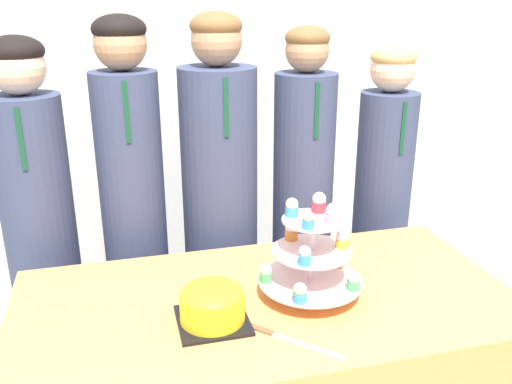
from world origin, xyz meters
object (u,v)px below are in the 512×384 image
object	(u,v)px
student_0	(43,243)
student_3	(302,216)
student_4	(381,214)
student_1	(135,225)
student_2	(221,221)
cupcake_stand	(312,252)
round_cake	(212,303)
cake_knife	(276,335)

from	to	relation	value
student_0	student_3	xyz separation A→B (m)	(1.08, -0.00, 0.00)
student_4	student_0	bearing A→B (deg)	180.00
student_1	student_3	world-z (taller)	student_1
student_2	student_0	bearing A→B (deg)	-180.00
cupcake_stand	student_1	world-z (taller)	student_1
student_0	student_3	bearing A→B (deg)	-0.00
student_2	round_cake	bearing A→B (deg)	-103.03
student_0	student_1	distance (m)	0.36
student_1	student_4	xyz separation A→B (m)	(1.11, -0.00, -0.07)
cake_knife	student_3	world-z (taller)	student_3
cupcake_stand	student_4	distance (m)	0.91
round_cake	student_0	bearing A→B (deg)	126.43
round_cake	student_3	world-z (taller)	student_3
cake_knife	student_0	bearing A→B (deg)	175.46
student_1	student_2	world-z (taller)	student_2
round_cake	student_2	distance (m)	0.76
student_2	student_1	bearing A→B (deg)	-180.00
cupcake_stand	student_3	bearing A→B (deg)	72.73
student_2	student_4	size ratio (longest dim) A/B	1.09
cake_knife	cupcake_stand	bearing A→B (deg)	93.91
cake_knife	student_1	world-z (taller)	student_1
cake_knife	student_1	size ratio (longest dim) A/B	0.15
cake_knife	student_0	xyz separation A→B (m)	(-0.71, 0.85, -0.02)
student_0	student_4	distance (m)	1.47
round_cake	student_3	bearing A→B (deg)	53.97
cupcake_stand	cake_knife	bearing A→B (deg)	-131.97
round_cake	student_2	size ratio (longest dim) A/B	0.13
student_2	student_4	world-z (taller)	student_2
round_cake	student_0	xyz separation A→B (m)	(-0.55, 0.74, -0.08)
student_2	student_3	size ratio (longest dim) A/B	1.04
student_0	student_1	xyz separation A→B (m)	(0.36, -0.00, 0.04)
student_1	student_3	xyz separation A→B (m)	(0.72, -0.00, -0.04)
round_cake	student_1	distance (m)	0.76
student_1	student_2	size ratio (longest dim) A/B	1.00
cupcake_stand	student_4	bearing A→B (deg)	48.27
student_3	student_1	bearing A→B (deg)	180.00
student_3	cake_knife	bearing A→B (deg)	-113.89
cupcake_stand	student_0	bearing A→B (deg)	142.98
student_0	cake_knife	bearing A→B (deg)	-50.42
student_1	student_3	size ratio (longest dim) A/B	1.03
student_0	student_4	bearing A→B (deg)	-0.00
student_3	student_0	bearing A→B (deg)	180.00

